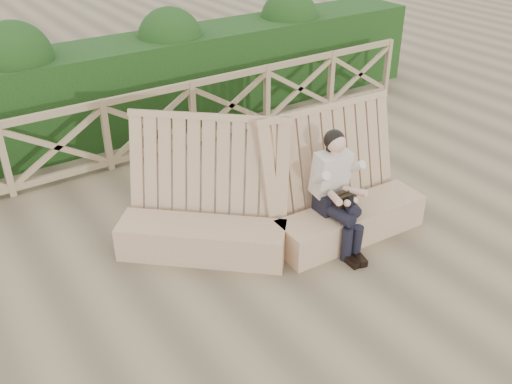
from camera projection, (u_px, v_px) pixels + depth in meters
ground at (288, 272)px, 6.43m from camera, size 60.00×60.00×0.00m
bench at (277, 214)px, 6.75m from camera, size 3.55×1.99×1.55m
woman at (337, 188)px, 6.58m from camera, size 0.43×0.91×1.43m
guardrail at (151, 124)px, 8.66m from camera, size 10.10×0.09×1.10m
hedge at (119, 90)px, 9.43m from camera, size 12.00×1.20×1.50m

